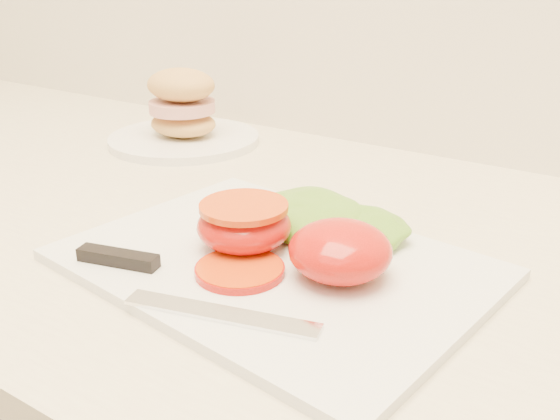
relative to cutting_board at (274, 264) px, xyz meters
The scene contains 8 objects.
cutting_board is the anchor object (origin of this frame).
tomato_half_dome 0.07m from the cutting_board, ahead, with size 0.09×0.09×0.05m, color red.
tomato_half_cut 0.05m from the cutting_board, behind, with size 0.09×0.09×0.04m.
tomato_slice_0 0.04m from the cutting_board, 103.98° to the right, with size 0.08×0.08×0.01m, color #D0490C.
lettuce_leaf_0 0.08m from the cutting_board, 93.99° to the left, with size 0.14×0.09×0.03m, color #69A42B.
lettuce_leaf_1 0.09m from the cutting_board, 62.12° to the left, with size 0.11×0.08×0.02m, color #69A42B.
knife 0.11m from the cutting_board, 123.57° to the right, with size 0.25×0.06×0.01m.
sandwich_plate 0.43m from the cutting_board, 142.43° to the left, with size 0.23×0.23×0.11m.
Camera 1 is at (0.05, 1.17, 1.20)m, focal length 40.00 mm.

